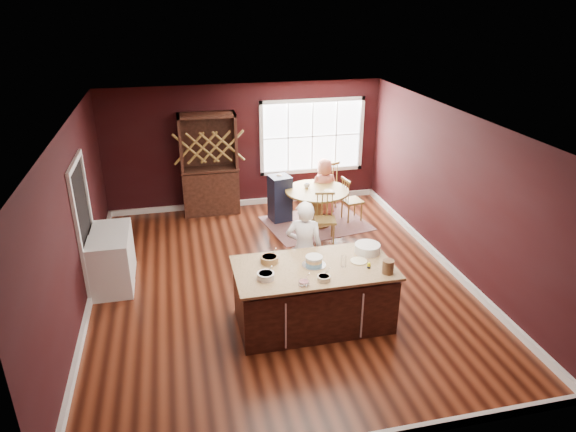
{
  "coord_description": "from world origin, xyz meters",
  "views": [
    {
      "loc": [
        -1.49,
        -7.23,
        4.42
      ],
      "look_at": [
        0.23,
        0.29,
        1.05
      ],
      "focal_mm": 32.0,
      "sensor_mm": 36.0,
      "label": 1
    }
  ],
  "objects_px": {
    "kitchen_island": "(313,296)",
    "chair_north": "(325,184)",
    "chair_south": "(325,218)",
    "hutch": "(209,165)",
    "layer_cake": "(314,261)",
    "toddler": "(277,184)",
    "baker": "(304,249)",
    "dryer": "(114,250)",
    "dining_table": "(317,200)",
    "seated_woman": "(324,187)",
    "high_chair": "(280,197)",
    "washer": "(111,267)",
    "chair_east": "(352,199)"
  },
  "relations": [
    {
      "from": "chair_north",
      "to": "baker",
      "type": "bearing_deg",
      "value": 46.49
    },
    {
      "from": "chair_north",
      "to": "dryer",
      "type": "relative_size",
      "value": 1.25
    },
    {
      "from": "chair_south",
      "to": "hutch",
      "type": "relative_size",
      "value": 0.44
    },
    {
      "from": "baker",
      "to": "toddler",
      "type": "xyz_separation_m",
      "value": [
        0.17,
        2.89,
        0.02
      ]
    },
    {
      "from": "kitchen_island",
      "to": "chair_east",
      "type": "relative_size",
      "value": 2.36
    },
    {
      "from": "seated_woman",
      "to": "hutch",
      "type": "relative_size",
      "value": 0.57
    },
    {
      "from": "kitchen_island",
      "to": "dryer",
      "type": "bearing_deg",
      "value": 143.53
    },
    {
      "from": "washer",
      "to": "high_chair",
      "type": "bearing_deg",
      "value": 34.65
    },
    {
      "from": "dining_table",
      "to": "kitchen_island",
      "type": "bearing_deg",
      "value": -106.55
    },
    {
      "from": "high_chair",
      "to": "chair_east",
      "type": "bearing_deg",
      "value": -23.84
    },
    {
      "from": "high_chair",
      "to": "hutch",
      "type": "relative_size",
      "value": 0.47
    },
    {
      "from": "chair_north",
      "to": "toddler",
      "type": "bearing_deg",
      "value": 0.63
    },
    {
      "from": "layer_cake",
      "to": "hutch",
      "type": "height_order",
      "value": "hutch"
    },
    {
      "from": "baker",
      "to": "hutch",
      "type": "distance_m",
      "value": 3.83
    },
    {
      "from": "layer_cake",
      "to": "hutch",
      "type": "bearing_deg",
      "value": 103.73
    },
    {
      "from": "seated_woman",
      "to": "dryer",
      "type": "bearing_deg",
      "value": 16.65
    },
    {
      "from": "layer_cake",
      "to": "toddler",
      "type": "bearing_deg",
      "value": 86.35
    },
    {
      "from": "layer_cake",
      "to": "chair_south",
      "type": "relative_size",
      "value": 0.35
    },
    {
      "from": "chair_north",
      "to": "dryer",
      "type": "height_order",
      "value": "chair_north"
    },
    {
      "from": "washer",
      "to": "dryer",
      "type": "relative_size",
      "value": 1.02
    },
    {
      "from": "kitchen_island",
      "to": "baker",
      "type": "bearing_deg",
      "value": 85.16
    },
    {
      "from": "kitchen_island",
      "to": "chair_east",
      "type": "bearing_deg",
      "value": 62.31
    },
    {
      "from": "baker",
      "to": "chair_south",
      "type": "relative_size",
      "value": 1.66
    },
    {
      "from": "layer_cake",
      "to": "chair_south",
      "type": "distance_m",
      "value": 2.71
    },
    {
      "from": "chair_south",
      "to": "chair_north",
      "type": "distance_m",
      "value": 1.71
    },
    {
      "from": "chair_south",
      "to": "layer_cake",
      "type": "bearing_deg",
      "value": -99.07
    },
    {
      "from": "baker",
      "to": "washer",
      "type": "height_order",
      "value": "baker"
    },
    {
      "from": "kitchen_island",
      "to": "chair_north",
      "type": "distance_m",
      "value": 4.41
    },
    {
      "from": "kitchen_island",
      "to": "chair_south",
      "type": "bearing_deg",
      "value": 69.76
    },
    {
      "from": "kitchen_island",
      "to": "layer_cake",
      "type": "height_order",
      "value": "layer_cake"
    },
    {
      "from": "dining_table",
      "to": "chair_south",
      "type": "relative_size",
      "value": 1.36
    },
    {
      "from": "hutch",
      "to": "layer_cake",
      "type": "bearing_deg",
      "value": -76.27
    },
    {
      "from": "baker",
      "to": "washer",
      "type": "distance_m",
      "value": 3.06
    },
    {
      "from": "chair_south",
      "to": "dryer",
      "type": "relative_size",
      "value": 1.08
    },
    {
      "from": "high_chair",
      "to": "washer",
      "type": "height_order",
      "value": "high_chair"
    },
    {
      "from": "chair_north",
      "to": "high_chair",
      "type": "height_order",
      "value": "chair_north"
    },
    {
      "from": "dining_table",
      "to": "washer",
      "type": "bearing_deg",
      "value": -154.68
    },
    {
      "from": "seated_woman",
      "to": "washer",
      "type": "relative_size",
      "value": 1.37
    },
    {
      "from": "chair_south",
      "to": "dryer",
      "type": "distance_m",
      "value": 3.85
    },
    {
      "from": "dining_table",
      "to": "toddler",
      "type": "relative_size",
      "value": 4.98
    },
    {
      "from": "chair_east",
      "to": "hutch",
      "type": "bearing_deg",
      "value": 61.3
    },
    {
      "from": "chair_north",
      "to": "hutch",
      "type": "bearing_deg",
      "value": -27.93
    },
    {
      "from": "baker",
      "to": "high_chair",
      "type": "distance_m",
      "value": 2.93
    },
    {
      "from": "baker",
      "to": "layer_cake",
      "type": "distance_m",
      "value": 0.78
    },
    {
      "from": "chair_south",
      "to": "high_chair",
      "type": "xyz_separation_m",
      "value": [
        -0.63,
        1.17,
        0.03
      ]
    },
    {
      "from": "kitchen_island",
      "to": "baker",
      "type": "distance_m",
      "value": 0.87
    },
    {
      "from": "seated_woman",
      "to": "dryer",
      "type": "xyz_separation_m",
      "value": [
        -4.18,
        -1.66,
        -0.18
      ]
    },
    {
      "from": "baker",
      "to": "dryer",
      "type": "xyz_separation_m",
      "value": [
        -2.96,
        1.34,
        -0.35
      ]
    },
    {
      "from": "seated_woman",
      "to": "toddler",
      "type": "distance_m",
      "value": 1.06
    },
    {
      "from": "chair_south",
      "to": "dryer",
      "type": "height_order",
      "value": "chair_south"
    }
  ]
}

